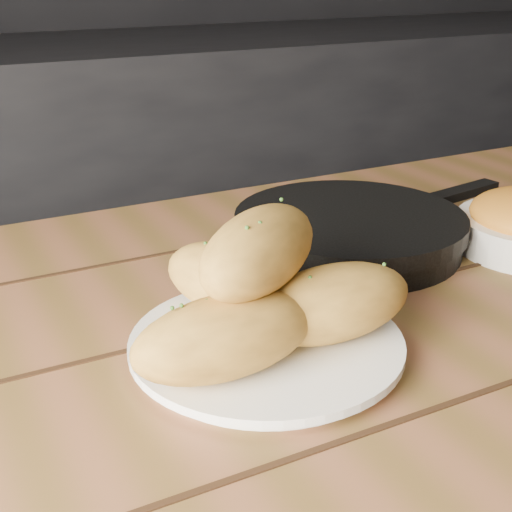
{
  "coord_description": "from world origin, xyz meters",
  "views": [
    {
      "loc": [
        -0.97,
        0.02,
        1.08
      ],
      "look_at": [
        -0.7,
        0.53,
        0.84
      ],
      "focal_mm": 50.0,
      "sensor_mm": 36.0,
      "label": 1
    }
  ],
  "objects": [
    {
      "name": "table",
      "position": [
        -0.66,
        0.47,
        0.66
      ],
      "size": [
        1.5,
        0.99,
        0.75
      ],
      "color": "brown",
      "rests_on": "ground"
    },
    {
      "name": "bread_rolls",
      "position": [
        -0.71,
        0.51,
        0.82
      ],
      "size": [
        0.27,
        0.22,
        0.12
      ],
      "color": "gold",
      "rests_on": "plate"
    },
    {
      "name": "counter",
      "position": [
        0.0,
        1.7,
        0.45
      ],
      "size": [
        2.8,
        0.6,
        0.9
      ],
      "primitive_type": "cube",
      "color": "black",
      "rests_on": "ground"
    },
    {
      "name": "skillet",
      "position": [
        -0.49,
        0.69,
        0.77
      ],
      "size": [
        0.41,
        0.28,
        0.05
      ],
      "color": "black",
      "rests_on": "table"
    },
    {
      "name": "plate",
      "position": [
        -0.7,
        0.51,
        0.76
      ],
      "size": [
        0.25,
        0.25,
        0.02
      ],
      "color": "white",
      "rests_on": "table"
    }
  ]
}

